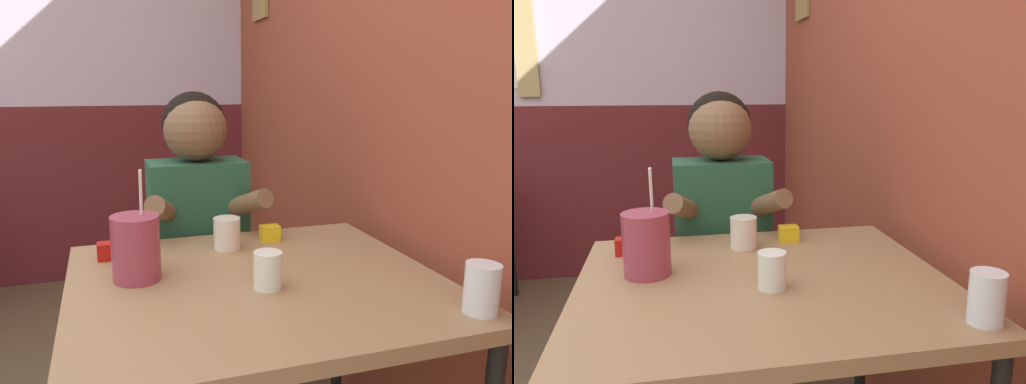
# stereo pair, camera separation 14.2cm
# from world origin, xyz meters

# --- Properties ---
(brick_wall_right) EXTENTS (0.08, 4.36, 2.70)m
(brick_wall_right) POSITION_xyz_m (1.47, 1.18, 1.35)
(brick_wall_right) COLOR brown
(brick_wall_right) RESTS_ON ground_plane
(back_wall) EXTENTS (5.88, 0.09, 2.70)m
(back_wall) POSITION_xyz_m (-0.02, 2.39, 1.36)
(back_wall) COLOR silver
(back_wall) RESTS_ON ground_plane
(main_table) EXTENTS (0.95, 0.83, 0.73)m
(main_table) POSITION_xyz_m (0.91, 0.29, 0.66)
(main_table) COLOR #93704C
(main_table) RESTS_ON ground_plane
(person_seated) EXTENTS (0.42, 0.42, 1.20)m
(person_seated) POSITION_xyz_m (0.86, 0.85, 0.65)
(person_seated) COLOR #235138
(person_seated) RESTS_ON ground_plane
(cocktail_pitcher) EXTENTS (0.12, 0.12, 0.29)m
(cocktail_pitcher) POSITION_xyz_m (0.61, 0.38, 0.82)
(cocktail_pitcher) COLOR #99384C
(cocktail_pitcher) RESTS_ON main_table
(glass_near_pitcher) EXTENTS (0.07, 0.07, 0.11)m
(glass_near_pitcher) POSITION_xyz_m (1.32, -0.04, 0.79)
(glass_near_pitcher) COLOR silver
(glass_near_pitcher) RESTS_ON main_table
(glass_center) EXTENTS (0.07, 0.07, 0.09)m
(glass_center) POSITION_xyz_m (0.92, 0.22, 0.78)
(glass_center) COLOR silver
(glass_center) RESTS_ON main_table
(glass_far_side) EXTENTS (0.08, 0.08, 0.10)m
(glass_far_side) POSITION_xyz_m (0.89, 0.55, 0.78)
(glass_far_side) COLOR silver
(glass_far_side) RESTS_ON main_table
(condiment_ketchup) EXTENTS (0.06, 0.04, 0.05)m
(condiment_ketchup) POSITION_xyz_m (0.54, 0.55, 0.76)
(condiment_ketchup) COLOR #B7140F
(condiment_ketchup) RESTS_ON main_table
(condiment_mustard) EXTENTS (0.06, 0.04, 0.05)m
(condiment_mustard) POSITION_xyz_m (1.05, 0.59, 0.76)
(condiment_mustard) COLOR yellow
(condiment_mustard) RESTS_ON main_table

